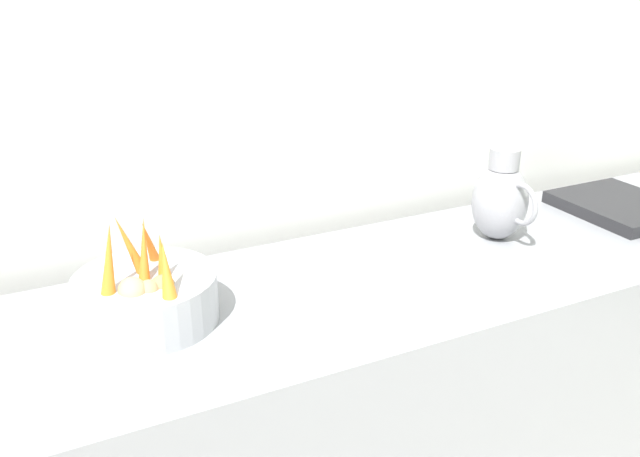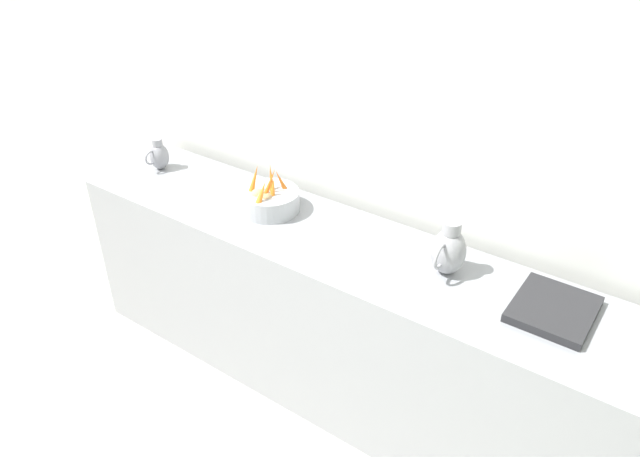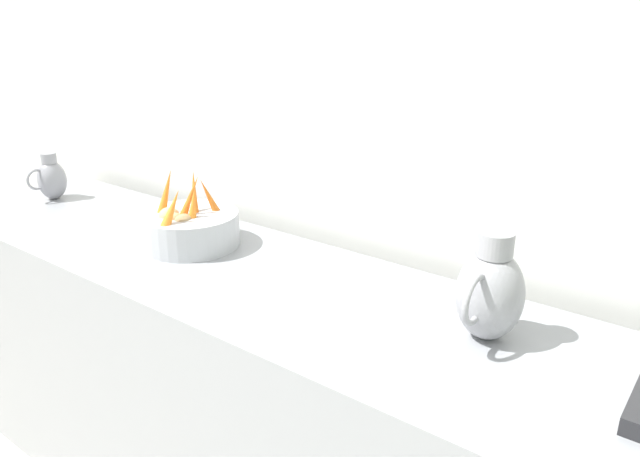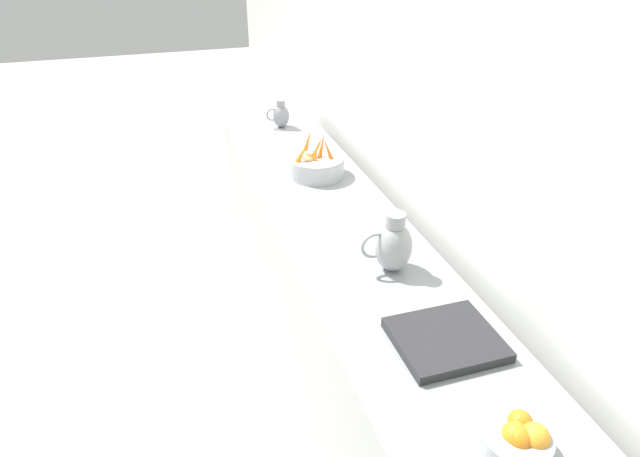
% 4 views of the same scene
% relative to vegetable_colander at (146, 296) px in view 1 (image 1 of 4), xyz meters
% --- Properties ---
extents(tile_wall_left, '(0.10, 9.24, 3.00)m').
position_rel_vegetable_colander_xyz_m(tile_wall_left, '(-0.37, 1.07, 0.51)').
color(tile_wall_left, silver).
rests_on(tile_wall_left, ground_plane).
extents(prep_counter, '(0.61, 3.20, 0.93)m').
position_rel_vegetable_colander_xyz_m(prep_counter, '(0.04, 0.57, -0.52)').
color(prep_counter, gray).
rests_on(prep_counter, ground_plane).
extents(vegetable_colander, '(0.30, 0.30, 0.24)m').
position_rel_vegetable_colander_xyz_m(vegetable_colander, '(0.00, 0.00, 0.00)').
color(vegetable_colander, '#ADAFB5').
rests_on(vegetable_colander, prep_counter).
extents(metal_pitcher_tall, '(0.21, 0.15, 0.25)m').
position_rel_vegetable_colander_xyz_m(metal_pitcher_tall, '(-0.02, 0.96, 0.05)').
color(metal_pitcher_tall, '#939399').
rests_on(metal_pitcher_tall, prep_counter).
extents(counter_sink_basin, '(0.34, 0.30, 0.04)m').
position_rel_vegetable_colander_xyz_m(counter_sink_basin, '(-0.02, 1.43, -0.04)').
color(counter_sink_basin, '#232326').
rests_on(counter_sink_basin, prep_counter).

